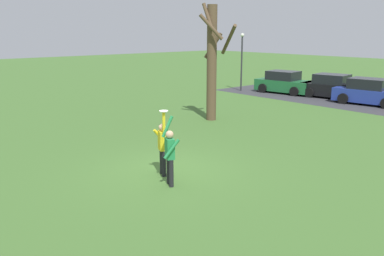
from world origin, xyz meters
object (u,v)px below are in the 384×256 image
object	(u,v)px
person_defender	(170,153)
parked_car_black	(333,87)
frisbee_disc	(164,111)
parked_car_green	(284,83)
lamppost_by_lot	(242,56)
bare_tree_tall	(212,60)
person_catcher	(163,145)
parked_car_blue	(369,93)

from	to	relation	value
person_defender	parked_car_black	xyz separation A→B (m)	(-5.34, 18.10, -0.25)
frisbee_disc	parked_car_green	world-z (taller)	frisbee_disc
parked_car_green	lamppost_by_lot	size ratio (longest dim) A/B	1.01
bare_tree_tall	person_defender	bearing A→B (deg)	-51.42
person_catcher	parked_car_black	bearing A→B (deg)	127.84
person_catcher	parked_car_blue	world-z (taller)	person_catcher
person_catcher	parked_car_black	distance (m)	18.31
parked_car_black	lamppost_by_lot	distance (m)	6.92
frisbee_disc	person_defender	bearing A→B (deg)	-23.57
parked_car_black	bare_tree_tall	bearing A→B (deg)	-99.36
person_catcher	frisbee_disc	size ratio (longest dim) A/B	7.93
parked_car_black	bare_tree_tall	xyz separation A→B (m)	(-0.36, -10.96, 2.28)
person_catcher	parked_car_blue	bearing A→B (deg)	119.30
person_catcher	frisbee_disc	bearing A→B (deg)	-0.00
person_catcher	frisbee_disc	world-z (taller)	frisbee_disc
bare_tree_tall	person_catcher	bearing A→B (deg)	-54.31
parked_car_green	bare_tree_tall	xyz separation A→B (m)	(3.15, -10.33, 2.28)
parked_car_green	parked_car_black	world-z (taller)	same
frisbee_disc	person_catcher	bearing A→B (deg)	156.43
lamppost_by_lot	parked_car_green	bearing A→B (deg)	30.13
person_catcher	person_defender	world-z (taller)	person_catcher
frisbee_disc	parked_car_green	distance (m)	19.12
frisbee_disc	parked_car_blue	xyz separation A→B (m)	(-1.93, 17.27, -1.37)
parked_car_green	person_catcher	bearing A→B (deg)	-72.36
frisbee_disc	lamppost_by_lot	xyz separation A→B (m)	(-10.99, 15.60, 0.49)
frisbee_disc	bare_tree_tall	world-z (taller)	bare_tree_tall
bare_tree_tall	parked_car_black	bearing A→B (deg)	88.11
parked_car_black	person_catcher	bearing A→B (deg)	-83.20
parked_car_green	frisbee_disc	bearing A→B (deg)	-71.91
person_defender	parked_car_blue	size ratio (longest dim) A/B	0.48
bare_tree_tall	lamppost_by_lot	xyz separation A→B (m)	(-5.91, 8.72, -0.42)
person_defender	parked_car_green	bearing A→B (deg)	-39.57
frisbee_disc	parked_car_black	world-z (taller)	frisbee_disc
parked_car_blue	bare_tree_tall	world-z (taller)	bare_tree_tall
person_catcher	parked_car_blue	distance (m)	17.27
lamppost_by_lot	person_catcher	bearing A→B (deg)	-55.18
bare_tree_tall	parked_car_blue	bearing A→B (deg)	73.16
parked_car_black	bare_tree_tall	distance (m)	11.20
person_catcher	lamppost_by_lot	xyz separation A→B (m)	(-10.79, 15.51, 1.60)
frisbee_disc	bare_tree_tall	xyz separation A→B (m)	(-5.08, 6.88, 0.92)
person_catcher	lamppost_by_lot	bearing A→B (deg)	148.39
person_catcher	person_defender	size ratio (longest dim) A/B	1.02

